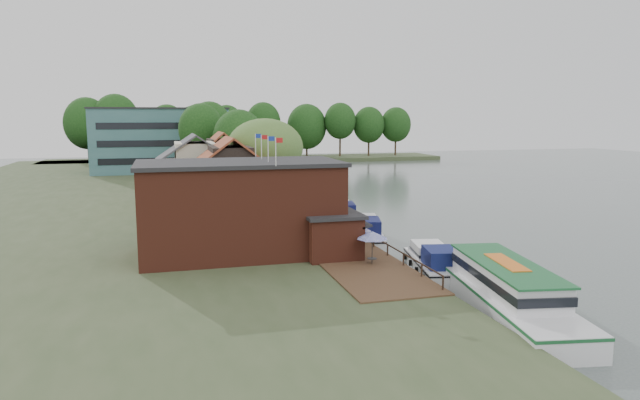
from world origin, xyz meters
TOP-DOWN VIEW (x-y plane):
  - ground at (0.00, 0.00)m, footprint 260.00×260.00m
  - land_bank at (-30.00, 35.00)m, footprint 50.00×140.00m
  - quay_deck at (-8.00, 10.00)m, footprint 6.00×50.00m
  - quay_rail at (-5.30, 10.50)m, footprint 0.20×49.00m
  - pub at (-14.00, -1.00)m, footprint 20.00×11.00m
  - hotel_block at (-22.00, 70.00)m, footprint 25.40×12.40m
  - cottage_a at (-15.00, 14.00)m, footprint 8.60×7.60m
  - cottage_b at (-18.00, 24.00)m, footprint 9.60×8.60m
  - cottage_c at (-14.00, 33.00)m, footprint 7.60×7.60m
  - willow at (-10.50, 19.00)m, footprint 8.60×8.60m
  - umbrella_0 at (-7.29, -6.94)m, footprint 2.30×2.30m
  - umbrella_1 at (-7.50, -4.10)m, footprint 2.33×2.33m
  - umbrella_2 at (-7.52, -0.80)m, footprint 2.08×2.08m
  - umbrella_3 at (-6.89, 1.02)m, footprint 2.23×2.23m
  - umbrella_4 at (-7.61, 5.06)m, footprint 2.31×2.31m
  - umbrella_5 at (-7.52, 8.94)m, footprint 1.96×1.96m
  - umbrella_6 at (-7.53, 10.05)m, footprint 2.08×2.08m
  - cruiser_0 at (-2.44, -7.03)m, footprint 5.08×10.15m
  - cruiser_1 at (-3.91, 4.14)m, footprint 6.26×11.33m
  - cruiser_2 at (-3.30, 13.49)m, footprint 5.56×11.32m
  - cruiser_3 at (-2.57, 24.81)m, footprint 4.72×10.78m
  - tour_boat at (-2.23, -16.48)m, footprint 6.36×14.80m
  - swan at (-0.86, -10.53)m, footprint 0.44×0.44m
  - bank_tree_0 at (-10.24, 43.69)m, footprint 8.19×8.19m
  - bank_tree_1 at (-15.48, 50.75)m, footprint 7.33×7.33m
  - bank_tree_2 at (-13.41, 59.60)m, footprint 8.00×8.00m
  - bank_tree_3 at (-18.59, 76.41)m, footprint 6.92×6.92m
  - bank_tree_4 at (-14.52, 85.55)m, footprint 8.93×8.93m
  - bank_tree_5 at (-11.69, 94.02)m, footprint 8.09×8.09m

SIDE VIEW (x-z plane):
  - ground at x=0.00m, z-range 0.00..0.00m
  - swan at x=-0.86m, z-range 0.00..0.44m
  - land_bank at x=-30.00m, z-range 0.00..1.00m
  - quay_deck at x=-8.00m, z-range 1.00..1.10m
  - cruiser_0 at x=-2.44m, z-range 0.00..2.35m
  - cruiser_3 at x=-2.57m, z-range 0.00..2.55m
  - cruiser_1 at x=-3.91m, z-range 0.00..2.65m
  - cruiser_2 at x=-3.30m, z-range 0.00..2.67m
  - quay_rail at x=-5.30m, z-range 1.00..2.00m
  - tour_boat at x=-2.23m, z-range 0.00..3.13m
  - umbrella_0 at x=-7.29m, z-range 1.10..3.48m
  - umbrella_1 at x=-7.50m, z-range 1.10..3.48m
  - umbrella_2 at x=-7.52m, z-range 1.10..3.48m
  - umbrella_3 at x=-6.89m, z-range 1.10..3.48m
  - umbrella_4 at x=-7.61m, z-range 1.10..3.48m
  - umbrella_5 at x=-7.52m, z-range 1.10..3.48m
  - umbrella_6 at x=-7.53m, z-range 1.10..3.48m
  - pub at x=-14.00m, z-range 1.00..8.30m
  - cottage_a at x=-15.00m, z-range 1.00..9.50m
  - cottage_b at x=-18.00m, z-range 1.00..9.50m
  - cottage_c at x=-14.00m, z-range 1.00..9.50m
  - willow at x=-10.50m, z-range 1.00..11.43m
  - bank_tree_3 at x=-18.59m, z-range 1.00..11.61m
  - bank_tree_0 at x=-10.24m, z-range 1.00..12.70m
  - hotel_block at x=-22.00m, z-range 1.00..13.30m
  - bank_tree_1 at x=-15.48m, z-range 1.00..13.75m
  - bank_tree_4 at x=-14.52m, z-range 1.00..14.07m
  - bank_tree_2 at x=-13.41m, z-range 1.00..14.28m
  - bank_tree_5 at x=-11.69m, z-range 1.00..14.34m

